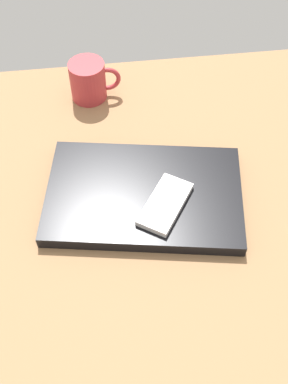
# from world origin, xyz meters

# --- Properties ---
(desk_surface) EXTENTS (1.20, 0.80, 0.03)m
(desk_surface) POSITION_xyz_m (0.00, 0.00, 0.01)
(desk_surface) COLOR olive
(desk_surface) RESTS_ON ground
(laptop_closed) EXTENTS (0.37, 0.27, 0.02)m
(laptop_closed) POSITION_xyz_m (0.07, 0.02, 0.04)
(laptop_closed) COLOR black
(laptop_closed) RESTS_ON desk_surface
(cell_phone_on_laptop) EXTENTS (0.11, 0.12, 0.01)m
(cell_phone_on_laptop) POSITION_xyz_m (0.10, -0.02, 0.06)
(cell_phone_on_laptop) COLOR silver
(cell_phone_on_laptop) RESTS_ON laptop_closed
(coffee_mug) EXTENTS (0.10, 0.07, 0.08)m
(coffee_mug) POSITION_xyz_m (-0.00, 0.30, 0.07)
(coffee_mug) COLOR #B23338
(coffee_mug) RESTS_ON desk_surface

